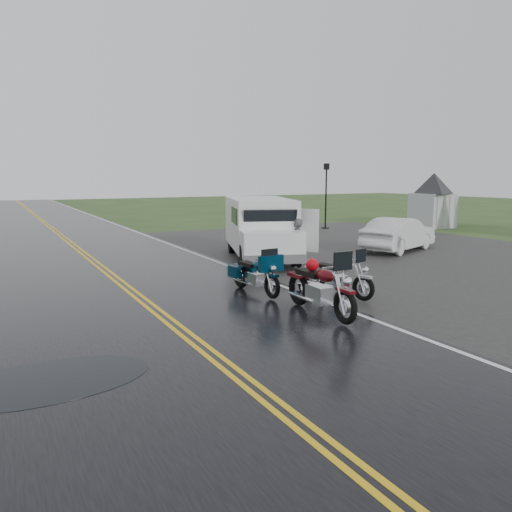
{
  "coord_description": "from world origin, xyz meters",
  "views": [
    {
      "loc": [
        -3.14,
        -9.07,
        3.02
      ],
      "look_at": [
        2.8,
        2.0,
        1.0
      ],
      "focal_mm": 35.0,
      "sensor_mm": 36.0,
      "label": 1
    }
  ],
  "objects": [
    {
      "name": "ground",
      "position": [
        0.0,
        0.0,
        0.0
      ],
      "size": [
        120.0,
        120.0,
        0.0
      ],
      "primitive_type": "plane",
      "color": "#2D471E",
      "rests_on": "ground"
    },
    {
      "name": "person_at_van",
      "position": [
        5.72,
        4.62,
        0.81
      ],
      "size": [
        0.69,
        0.68,
        1.61
      ],
      "primitive_type": "imported",
      "rotation": [
        0.0,
        0.0,
        3.89
      ],
      "color": "#46474B",
      "rests_on": "ground"
    },
    {
      "name": "motorcycle_silver",
      "position": [
        4.62,
        -0.04,
        0.62
      ],
      "size": [
        1.27,
        2.21,
        1.23
      ],
      "primitive_type": null,
      "rotation": [
        0.0,
        0.0,
        0.26
      ],
      "color": "#9B9EA2",
      "rests_on": "ground"
    },
    {
      "name": "lamp_post_far_right",
      "position": [
        13.93,
        14.28,
        1.89
      ],
      "size": [
        0.32,
        0.32,
        3.77
      ],
      "primitive_type": null,
      "color": "black",
      "rests_on": "ground"
    },
    {
      "name": "motorcycle_teal",
      "position": [
        2.8,
        1.18,
        0.61
      ],
      "size": [
        0.9,
        2.12,
        1.23
      ],
      "primitive_type": null,
      "rotation": [
        0.0,
        0.0,
        0.07
      ],
      "color": "#052539",
      "rests_on": "ground"
    },
    {
      "name": "visitor_center",
      "position": [
        20.0,
        12.0,
        2.4
      ],
      "size": [
        16.0,
        10.0,
        4.8
      ],
      "primitive_type": null,
      "color": "#A8AAAD",
      "rests_on": "ground"
    },
    {
      "name": "motorcycle_red",
      "position": [
        3.03,
        -1.36,
        0.72
      ],
      "size": [
        0.96,
        2.48,
        1.45
      ],
      "primitive_type": null,
      "rotation": [
        0.0,
        0.0,
        -0.03
      ],
      "color": "#4E090D",
      "rests_on": "ground"
    },
    {
      "name": "sedan_white",
      "position": [
        11.39,
        5.81,
        0.67
      ],
      "size": [
        4.3,
        2.76,
        1.34
      ],
      "primitive_type": "imported",
      "rotation": [
        0.0,
        0.0,
        1.93
      ],
      "color": "silver",
      "rests_on": "ground"
    },
    {
      "name": "van_white",
      "position": [
        4.08,
        5.23,
        1.13
      ],
      "size": [
        3.95,
        6.15,
        2.26
      ],
      "primitive_type": null,
      "rotation": [
        0.0,
        0.0,
        -0.34
      ],
      "color": "silver",
      "rests_on": "ground"
    },
    {
      "name": "parking_pad",
      "position": [
        11.0,
        5.0,
        0.01
      ],
      "size": [
        14.0,
        24.0,
        0.03
      ],
      "primitive_type": "cube",
      "color": "black",
      "rests_on": "ground"
    },
    {
      "name": "road",
      "position": [
        0.0,
        10.0,
        0.02
      ],
      "size": [
        8.0,
        100.0,
        0.04
      ],
      "primitive_type": "cube",
      "color": "black",
      "rests_on": "ground"
    }
  ]
}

